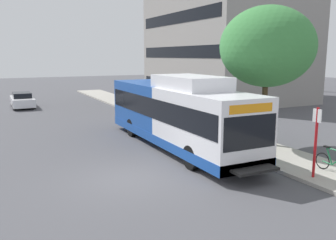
{
  "coord_description": "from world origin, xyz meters",
  "views": [
    {
      "loc": [
        -4.39,
        -12.08,
        4.56
      ],
      "look_at": [
        2.9,
        2.57,
        1.6
      ],
      "focal_mm": 38.2,
      "sensor_mm": 36.0,
      "label": 1
    }
  ],
  "objects_px": {
    "bus_stop_sign_pole": "(316,137)",
    "street_tree_near_stop": "(267,47)",
    "parked_car_far_lane": "(22,100)",
    "bicycle_parked": "(335,162)",
    "transit_bus": "(176,114)"
  },
  "relations": [
    {
      "from": "street_tree_near_stop",
      "to": "parked_car_far_lane",
      "type": "distance_m",
      "value": 22.97
    },
    {
      "from": "bicycle_parked",
      "to": "transit_bus",
      "type": "bearing_deg",
      "value": 116.19
    },
    {
      "from": "bus_stop_sign_pole",
      "to": "street_tree_near_stop",
      "type": "relative_size",
      "value": 0.38
    },
    {
      "from": "bicycle_parked",
      "to": "parked_car_far_lane",
      "type": "bearing_deg",
      "value": 109.8
    },
    {
      "from": "street_tree_near_stop",
      "to": "bicycle_parked",
      "type": "bearing_deg",
      "value": -97.97
    },
    {
      "from": "bicycle_parked",
      "to": "bus_stop_sign_pole",
      "type": "bearing_deg",
      "value": 178.39
    },
    {
      "from": "bus_stop_sign_pole",
      "to": "street_tree_near_stop",
      "type": "distance_m",
      "value": 6.06
    },
    {
      "from": "bus_stop_sign_pole",
      "to": "bicycle_parked",
      "type": "bearing_deg",
      "value": -1.61
    },
    {
      "from": "transit_bus",
      "to": "street_tree_near_stop",
      "type": "xyz_separation_m",
      "value": [
        3.97,
        -1.92,
        3.27
      ]
    },
    {
      "from": "bus_stop_sign_pole",
      "to": "parked_car_far_lane",
      "type": "xyz_separation_m",
      "value": [
        -7.97,
        25.12,
        -0.99
      ]
    },
    {
      "from": "transit_bus",
      "to": "parked_car_far_lane",
      "type": "bearing_deg",
      "value": 107.33
    },
    {
      "from": "transit_bus",
      "to": "parked_car_far_lane",
      "type": "distance_m",
      "value": 19.35
    },
    {
      "from": "bus_stop_sign_pole",
      "to": "street_tree_near_stop",
      "type": "height_order",
      "value": "street_tree_near_stop"
    },
    {
      "from": "transit_bus",
      "to": "street_tree_near_stop",
      "type": "relative_size",
      "value": 1.8
    },
    {
      "from": "transit_bus",
      "to": "bus_stop_sign_pole",
      "type": "height_order",
      "value": "transit_bus"
    }
  ]
}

